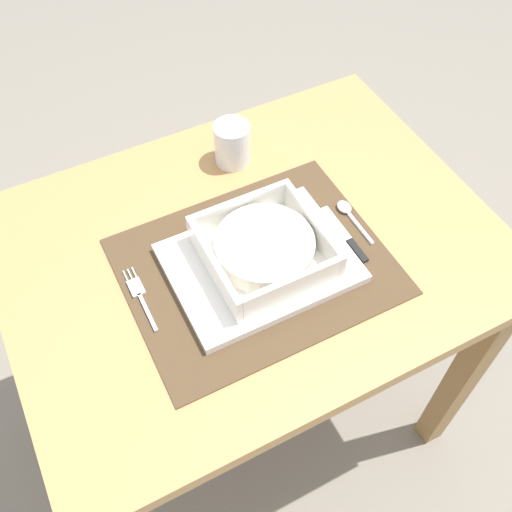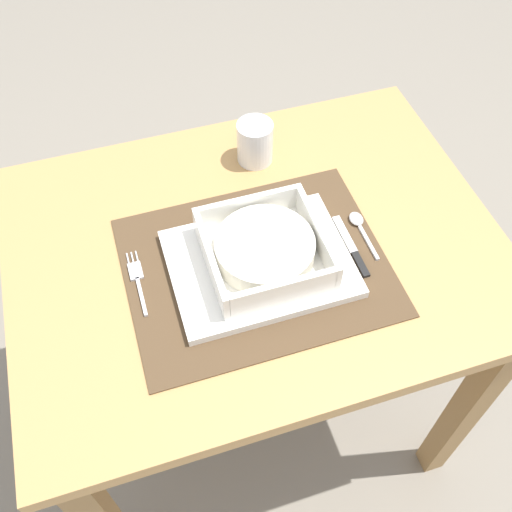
{
  "view_description": "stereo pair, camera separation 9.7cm",
  "coord_description": "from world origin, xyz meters",
  "views": [
    {
      "loc": [
        -0.28,
        -0.57,
        1.51
      ],
      "look_at": [
        -0.01,
        -0.05,
        0.74
      ],
      "focal_mm": 41.32,
      "sensor_mm": 36.0,
      "label": 1
    },
    {
      "loc": [
        -0.19,
        -0.61,
        1.51
      ],
      "look_at": [
        -0.01,
        -0.05,
        0.74
      ],
      "focal_mm": 41.32,
      "sensor_mm": 36.0,
      "label": 2
    }
  ],
  "objects": [
    {
      "name": "butter_knife",
      "position": [
        0.15,
        -0.07,
        0.71
      ],
      "size": [
        0.01,
        0.14,
        0.01
      ],
      "rotation": [
        0.0,
        0.0,
        0.03
      ],
      "color": "black",
      "rests_on": "placemat"
    },
    {
      "name": "ground_plane",
      "position": [
        0.0,
        0.0,
        0.0
      ],
      "size": [
        6.0,
        6.0,
        0.0
      ],
      "primitive_type": "plane",
      "color": "gray"
    },
    {
      "name": "placemat",
      "position": [
        -0.01,
        -0.05,
        0.71
      ],
      "size": [
        0.44,
        0.35,
        0.0
      ],
      "primitive_type": "cube",
      "color": "#4C3823",
      "rests_on": "dining_table"
    },
    {
      "name": "fork",
      "position": [
        -0.21,
        -0.01,
        0.71
      ],
      "size": [
        0.02,
        0.13,
        0.0
      ],
      "rotation": [
        0.0,
        0.0,
        0.01
      ],
      "color": "silver",
      "rests_on": "placemat"
    },
    {
      "name": "drinking_glass",
      "position": [
        0.06,
        0.2,
        0.75
      ],
      "size": [
        0.07,
        0.07,
        0.08
      ],
      "color": "white",
      "rests_on": "dining_table"
    },
    {
      "name": "porridge_bowl",
      "position": [
        -0.0,
        -0.05,
        0.75
      ],
      "size": [
        0.19,
        0.19,
        0.06
      ],
      "color": "white",
      "rests_on": "serving_plate"
    },
    {
      "name": "dining_table",
      "position": [
        0.0,
        0.0,
        0.59
      ],
      "size": [
        0.85,
        0.65,
        0.71
      ],
      "color": "#B2844C",
      "rests_on": "ground"
    },
    {
      "name": "serving_plate",
      "position": [
        -0.01,
        -0.05,
        0.72
      ],
      "size": [
        0.3,
        0.23,
        0.02
      ],
      "primitive_type": "cube",
      "color": "white",
      "rests_on": "placemat"
    },
    {
      "name": "spoon",
      "position": [
        0.19,
        -0.02,
        0.72
      ],
      "size": [
        0.02,
        0.11,
        0.01
      ],
      "rotation": [
        0.0,
        0.0,
        0.03
      ],
      "color": "silver",
      "rests_on": "placemat"
    }
  ]
}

